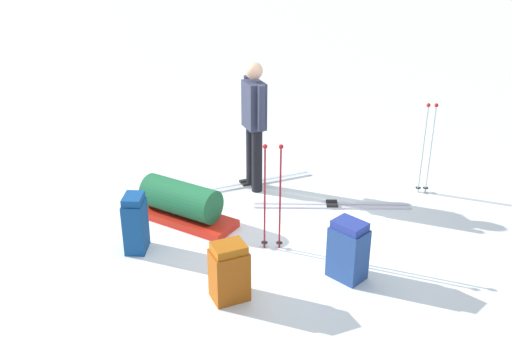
{
  "coord_description": "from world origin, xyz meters",
  "views": [
    {
      "loc": [
        -1.94,
        5.73,
        3.37
      ],
      "look_at": [
        0.0,
        0.0,
        0.7
      ],
      "focal_mm": 40.84,
      "sensor_mm": 36.0,
      "label": 1
    }
  ],
  "objects": [
    {
      "name": "backpack_small_spare",
      "position": [
        1.04,
        0.97,
        0.32
      ],
      "size": [
        0.29,
        0.35,
        0.65
      ],
      "color": "navy",
      "rests_on": "ground_plane"
    },
    {
      "name": "skier_standing",
      "position": [
        0.34,
        -0.91,
        0.95
      ],
      "size": [
        0.4,
        0.46,
        1.7
      ],
      "color": "black",
      "rests_on": "ground_plane"
    },
    {
      "name": "backpack_large_dark",
      "position": [
        -1.22,
        0.76,
        0.31
      ],
      "size": [
        0.42,
        0.38,
        0.63
      ],
      "color": "navy",
      "rests_on": "ground_plane"
    },
    {
      "name": "ski_pair_far",
      "position": [
        0.47,
        -0.96,
        0.01
      ],
      "size": [
        1.52,
        1.4,
        0.05
      ],
      "color": "silver",
      "rests_on": "ground_plane"
    },
    {
      "name": "ski_poles_planted_near",
      "position": [
        -0.34,
        0.46,
        0.68
      ],
      "size": [
        0.23,
        0.12,
        1.22
      ],
      "color": "maroon",
      "rests_on": "ground_plane"
    },
    {
      "name": "backpack_bright",
      "position": [
        -0.23,
        1.46,
        0.29
      ],
      "size": [
        0.43,
        0.42,
        0.59
      ],
      "color": "#94450F",
      "rests_on": "ground_plane"
    },
    {
      "name": "ski_poles_planted_far",
      "position": [
        -1.8,
        -1.49,
        0.68
      ],
      "size": [
        0.16,
        0.1,
        1.22
      ],
      "color": "#ADBFB6",
      "rests_on": "ground_plane"
    },
    {
      "name": "gear_sled",
      "position": [
        0.87,
        0.21,
        0.22
      ],
      "size": [
        1.43,
        0.74,
        0.49
      ],
      "color": "red",
      "rests_on": "ground_plane"
    },
    {
      "name": "ski_pair_near",
      "position": [
        -0.76,
        -0.72,
        0.01
      ],
      "size": [
        1.92,
        0.75,
        0.05
      ],
      "color": "silver",
      "rests_on": "ground_plane"
    },
    {
      "name": "ground_plane",
      "position": [
        0.0,
        0.0,
        0.0
      ],
      "size": [
        80.0,
        80.0,
        0.0
      ],
      "primitive_type": "plane",
      "color": "white"
    }
  ]
}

